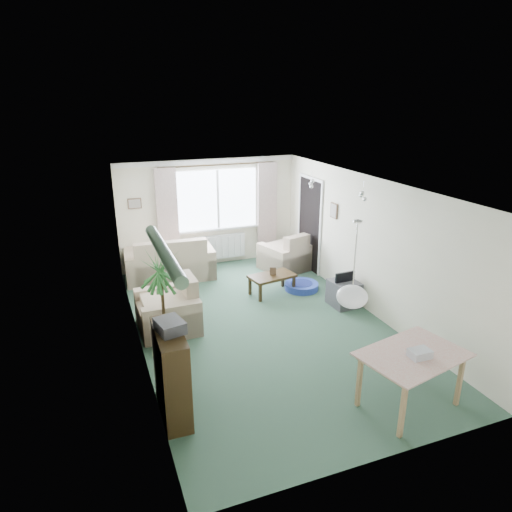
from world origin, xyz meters
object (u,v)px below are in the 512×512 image
object	(u,v)px
bookshelf	(171,373)
houseplant	(163,301)
armchair_corner	(286,251)
pet_bed	(301,286)
coffee_table	(272,284)
dining_table	(410,380)
tv_cube	(344,293)
armchair_left	(167,304)
sofa	(169,257)

from	to	relation	value
bookshelf	houseplant	bearing A→B (deg)	83.95
armchair_corner	pet_bed	size ratio (longest dim) A/B	1.43
coffee_table	dining_table	world-z (taller)	dining_table
coffee_table	dining_table	xyz separation A→B (m)	(0.26, -3.76, 0.16)
armchair_corner	dining_table	bearing A→B (deg)	66.59
pet_bed	armchair_corner	bearing A→B (deg)	81.45
bookshelf	tv_cube	bearing A→B (deg)	29.24
armchair_left	houseplant	size ratio (longest dim) A/B	0.63
armchair_corner	pet_bed	bearing A→B (deg)	64.43
armchair_left	houseplant	world-z (taller)	houseplant
coffee_table	pet_bed	world-z (taller)	coffee_table
bookshelf	sofa	bearing A→B (deg)	80.50
coffee_table	tv_cube	distance (m)	1.41
tv_cube	sofa	bearing A→B (deg)	134.54
coffee_table	tv_cube	world-z (taller)	tv_cube
sofa	armchair_corner	distance (m)	2.54
bookshelf	pet_bed	bearing A→B (deg)	43.02
armchair_corner	houseplant	bearing A→B (deg)	21.01
sofa	armchair_corner	xyz separation A→B (m)	(2.51, -0.43, -0.03)
coffee_table	houseplant	xyz separation A→B (m)	(-2.31, -1.28, 0.59)
coffee_table	houseplant	bearing A→B (deg)	-150.95
sofa	dining_table	xyz separation A→B (m)	(1.95, -5.35, -0.10)
armchair_corner	dining_table	size ratio (longest dim) A/B	0.83
sofa	tv_cube	size ratio (longest dim) A/B	3.52
armchair_corner	coffee_table	xyz separation A→B (m)	(-0.81, -1.16, -0.23)
sofa	armchair_left	distance (m)	2.33
armchair_corner	bookshelf	size ratio (longest dim) A/B	0.85
dining_table	tv_cube	size ratio (longest dim) A/B	2.22
bookshelf	houseplant	xyz separation A→B (m)	(0.19, 1.58, 0.22)
sofa	coffee_table	size ratio (longest dim) A/B	2.10
armchair_corner	armchair_left	distance (m)	3.50
dining_table	pet_bed	size ratio (longest dim) A/B	1.72
houseplant	tv_cube	world-z (taller)	houseplant
sofa	pet_bed	xyz separation A→B (m)	(2.33, -1.61, -0.39)
armchair_corner	dining_table	xyz separation A→B (m)	(-0.55, -4.92, -0.07)
armchair_corner	bookshelf	world-z (taller)	bookshelf
dining_table	pet_bed	bearing A→B (deg)	84.30
armchair_left	coffee_table	xyz separation A→B (m)	(2.16, 0.69, -0.25)
houseplant	coffee_table	bearing A→B (deg)	29.05
armchair_corner	pet_bed	distance (m)	1.24
armchair_left	coffee_table	bearing A→B (deg)	106.58
houseplant	armchair_left	bearing A→B (deg)	75.77
sofa	houseplant	bearing A→B (deg)	81.76
houseplant	pet_bed	size ratio (longest dim) A/B	2.33
sofa	armchair_left	bearing A→B (deg)	82.30
armchair_left	coffee_table	distance (m)	2.28
sofa	bookshelf	bearing A→B (deg)	83.63
armchair_corner	tv_cube	bearing A→B (deg)	79.07
armchair_corner	armchair_left	size ratio (longest dim) A/B	0.96
houseplant	pet_bed	bearing A→B (deg)	23.25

